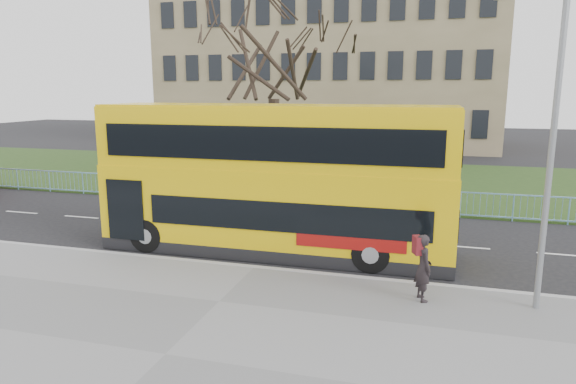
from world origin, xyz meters
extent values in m
plane|color=black|center=(0.00, 0.00, 0.00)|extent=(120.00, 120.00, 0.00)
cube|color=slate|center=(0.00, -6.75, 0.06)|extent=(80.00, 10.50, 0.12)
cube|color=#99999C|center=(0.00, -1.55, 0.07)|extent=(80.00, 0.20, 0.14)
cube|color=#1F3714|center=(0.00, 14.30, 0.04)|extent=(80.00, 15.40, 0.08)
cube|color=#7F7050|center=(-5.00, 35.00, 7.00)|extent=(30.00, 15.00, 14.00)
cube|color=#E6BC09|center=(0.02, 0.40, 1.41)|extent=(11.11, 2.73, 2.06)
cube|color=#E6BC09|center=(0.02, 0.40, 2.62)|extent=(11.11, 2.73, 0.35)
cube|color=#E6BC09|center=(0.02, 0.40, 3.72)|extent=(11.05, 2.67, 1.85)
cube|color=black|center=(0.66, -0.93, 1.49)|extent=(8.55, 0.11, 0.90)
cube|color=black|center=(0.03, -0.91, 3.63)|extent=(10.20, 0.12, 1.00)
cylinder|color=black|center=(-3.93, -0.82, 0.55)|extent=(1.10, 0.30, 1.10)
cylinder|color=black|center=(3.25, -0.77, 0.55)|extent=(1.10, 0.30, 1.10)
imported|color=black|center=(4.73, -2.68, 0.95)|extent=(0.60, 0.71, 1.66)
cylinder|color=gray|center=(7.34, -2.42, 3.65)|extent=(0.14, 0.14, 7.06)
camera|label=1|loc=(4.80, -14.91, 5.18)|focal=32.00mm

